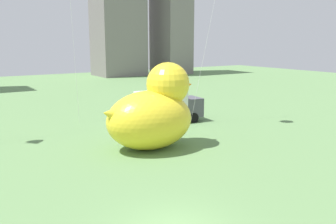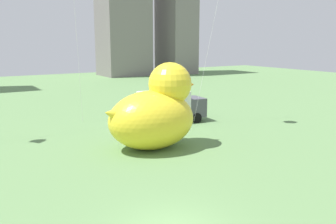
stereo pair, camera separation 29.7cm
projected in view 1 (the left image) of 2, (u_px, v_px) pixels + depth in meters
giant_inflatable_duck at (153, 112)px, 24.73m from camera, size 7.01×4.50×5.81m
box_truck at (167, 107)px, 32.62m from camera, size 6.11×2.95×2.85m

